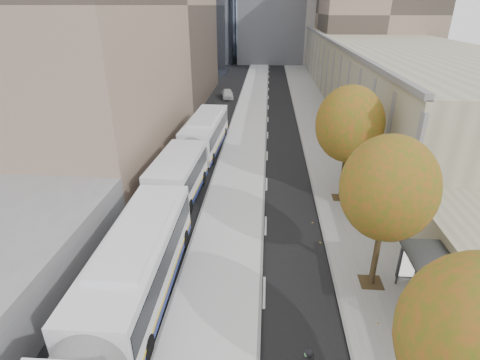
# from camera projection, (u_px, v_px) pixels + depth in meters

# --- Properties ---
(bus_platform) EXTENTS (4.25, 150.00, 0.15)m
(bus_platform) POSITION_uv_depth(u_px,v_px,m) (246.00, 137.00, 38.84)
(bus_platform) COLOR silver
(bus_platform) RESTS_ON ground
(sidewalk) EXTENTS (4.75, 150.00, 0.08)m
(sidewalk) POSITION_uv_depth(u_px,v_px,m) (324.00, 139.00, 38.32)
(sidewalk) COLOR gray
(sidewalk) RESTS_ON ground
(building_tan) EXTENTS (18.00, 92.00, 8.00)m
(building_tan) POSITION_uv_depth(u_px,v_px,m) (373.00, 62.00, 62.08)
(building_tan) COLOR gray
(building_tan) RESTS_ON ground
(building_midrise) EXTENTS (24.00, 46.00, 25.00)m
(building_midrise) POSITION_uv_depth(u_px,v_px,m) (78.00, 5.00, 40.24)
(building_midrise) COLOR gray
(building_midrise) RESTS_ON ground
(bus_shelter) EXTENTS (1.90, 4.40, 2.53)m
(bus_shelter) POSITION_uv_depth(u_px,v_px,m) (441.00, 278.00, 15.59)
(bus_shelter) COLOR #383A3F
(bus_shelter) RESTS_ON sidewalk
(tree_b) EXTENTS (4.00, 4.00, 6.97)m
(tree_b) POSITION_uv_depth(u_px,v_px,m) (480.00, 341.00, 9.14)
(tree_b) COLOR #2F2512
(tree_b) RESTS_ON sidewalk
(tree_c) EXTENTS (4.20, 4.20, 7.28)m
(tree_c) POSITION_uv_depth(u_px,v_px,m) (388.00, 189.00, 16.28)
(tree_c) COLOR #2F2512
(tree_c) RESTS_ON sidewalk
(tree_d) EXTENTS (4.40, 4.40, 7.60)m
(tree_d) POSITION_uv_depth(u_px,v_px,m) (349.00, 124.00, 24.32)
(tree_d) COLOR #2F2512
(tree_d) RESTS_ON sidewalk
(bus_near) EXTENTS (3.11, 19.06, 3.17)m
(bus_near) POSITION_uv_depth(u_px,v_px,m) (103.00, 337.00, 13.35)
(bus_near) COLOR silver
(bus_near) RESTS_ON ground
(bus_far) EXTENTS (3.42, 18.63, 3.09)m
(bus_far) POSITION_uv_depth(u_px,v_px,m) (196.00, 148.00, 31.26)
(bus_far) COLOR silver
(bus_far) RESTS_ON ground
(distant_car) EXTENTS (2.16, 4.13, 1.34)m
(distant_car) POSITION_uv_depth(u_px,v_px,m) (228.00, 94.00, 55.04)
(distant_car) COLOR silver
(distant_car) RESTS_ON ground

